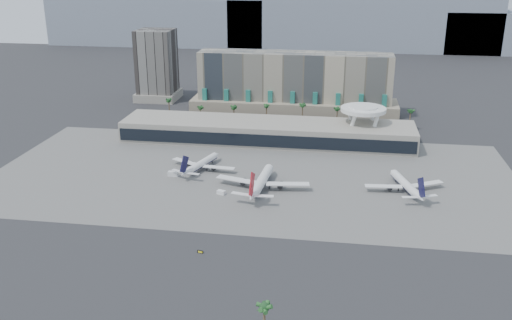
# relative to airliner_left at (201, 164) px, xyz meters

# --- Properties ---
(ground) EXTENTS (900.00, 900.00, 0.00)m
(ground) POSITION_rel_airliner_left_xyz_m (26.94, -58.29, -3.26)
(ground) COLOR #232326
(ground) RESTS_ON ground
(apron_pad) EXTENTS (260.00, 130.00, 0.06)m
(apron_pad) POSITION_rel_airliner_left_xyz_m (26.94, -3.29, -3.23)
(apron_pad) COLOR #5B5B59
(apron_pad) RESTS_ON ground
(mountain_ridge) EXTENTS (680.00, 60.00, 70.00)m
(mountain_ridge) POSITION_rel_airliner_left_xyz_m (54.82, 411.71, 26.63)
(mountain_ridge) COLOR gray
(mountain_ridge) RESTS_ON ground
(hotel) EXTENTS (140.00, 30.00, 42.00)m
(hotel) POSITION_rel_airliner_left_xyz_m (36.94, 116.12, 13.55)
(hotel) COLOR tan
(hotel) RESTS_ON ground
(office_tower) EXTENTS (30.00, 30.00, 52.00)m
(office_tower) POSITION_rel_airliner_left_xyz_m (-68.06, 141.71, 19.68)
(office_tower) COLOR black
(office_tower) RESTS_ON ground
(terminal) EXTENTS (170.00, 32.50, 14.50)m
(terminal) POSITION_rel_airliner_left_xyz_m (26.94, 51.55, 3.26)
(terminal) COLOR #9F998C
(terminal) RESTS_ON ground
(saucer_structure) EXTENTS (26.00, 26.00, 21.89)m
(saucer_structure) POSITION_rel_airliner_left_xyz_m (81.94, 57.71, 15.20)
(saucer_structure) COLOR white
(saucer_structure) RESTS_ON ground
(palm_row) EXTENTS (157.80, 2.80, 13.10)m
(palm_row) POSITION_rel_airliner_left_xyz_m (33.94, 86.71, 7.24)
(palm_row) COLOR brown
(palm_row) RESTS_ON ground
(airliner_left) EXTENTS (35.07, 36.32, 12.91)m
(airliner_left) POSITION_rel_airliner_left_xyz_m (0.00, 0.00, 0.00)
(airliner_left) COLOR white
(airliner_left) RESTS_ON ground
(airliner_centre) EXTENTS (45.03, 46.48, 16.04)m
(airliner_centre) POSITION_rel_airliner_left_xyz_m (34.04, -20.38, 0.79)
(airliner_centre) COLOR white
(airliner_centre) RESTS_ON ground
(airliner_right) EXTENTS (36.88, 38.19, 13.57)m
(airliner_right) POSITION_rel_airliner_left_xyz_m (100.61, -12.91, 0.17)
(airliner_right) COLOR white
(airliner_right) RESTS_ON ground
(service_vehicle_a) EXTENTS (5.12, 2.57, 2.48)m
(service_vehicle_a) POSITION_rel_airliner_left_xyz_m (-11.76, -10.83, -2.02)
(service_vehicle_a) COLOR silver
(service_vehicle_a) RESTS_ON ground
(service_vehicle_b) EXTENTS (4.21, 3.19, 1.92)m
(service_vehicle_b) POSITION_rel_airliner_left_xyz_m (16.57, -29.40, -2.30)
(service_vehicle_b) COLOR white
(service_vehicle_b) RESTS_ON ground
(taxiway_sign) EXTENTS (2.36, 0.77, 1.06)m
(taxiway_sign) POSITION_rel_airliner_left_xyz_m (20.26, -84.13, -2.73)
(taxiway_sign) COLOR black
(taxiway_sign) RESTS_ON ground
(near_palm_b) EXTENTS (6.00, 6.00, 15.79)m
(near_palm_b) POSITION_rel_airliner_left_xyz_m (51.22, -135.41, 9.60)
(near_palm_b) COLOR brown
(near_palm_b) RESTS_ON ground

